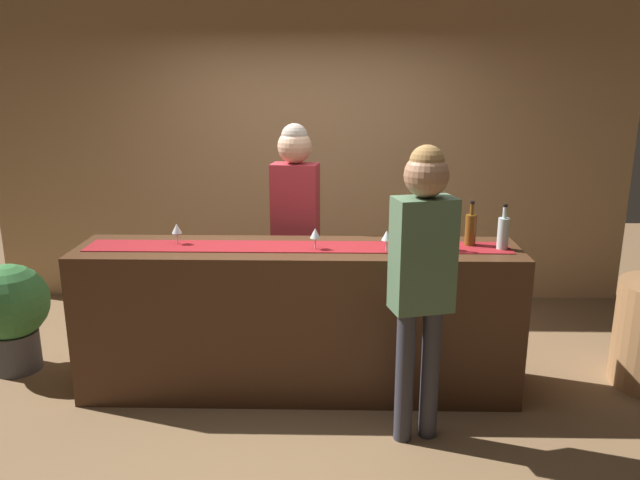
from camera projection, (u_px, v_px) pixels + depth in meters
name	position (u px, v px, depth m)	size (l,w,h in m)	color
ground_plane	(299.00, 387.00, 4.36)	(10.00, 10.00, 0.00)	brown
back_wall	(309.00, 148.00, 5.81)	(6.00, 0.12, 2.90)	tan
bar_counter	(298.00, 319.00, 4.22)	(2.93, 0.60, 1.02)	#472B19
counter_runner_cloth	(298.00, 247.00, 4.09)	(2.79, 0.28, 0.01)	maroon
wine_bottle_clear	(503.00, 233.00, 4.01)	(0.07, 0.07, 0.30)	#B2C6C1
wine_bottle_amber	(471.00, 229.00, 4.10)	(0.07, 0.07, 0.30)	brown
wine_bottle_green	(432.00, 233.00, 4.01)	(0.07, 0.07, 0.30)	#194723
wine_glass_near_customer	(177.00, 229.00, 4.13)	(0.07, 0.07, 0.14)	silver
wine_glass_mid_counter	(387.00, 236.00, 3.95)	(0.07, 0.07, 0.14)	silver
wine_glass_far_end	(315.00, 234.00, 4.01)	(0.07, 0.07, 0.14)	silver
bartender	(295.00, 214.00, 4.63)	(0.37, 0.25, 1.78)	#26262B
customer_sipping	(422.00, 263.00, 3.48)	(0.38, 0.28, 1.77)	#33333D
potted_plant_tall	(11.00, 310.00, 4.51)	(0.55, 0.55, 0.81)	#4C4C51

